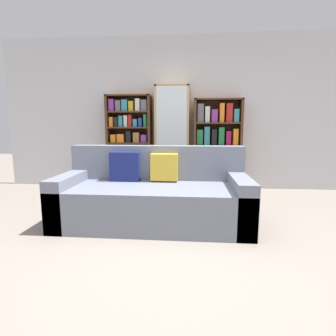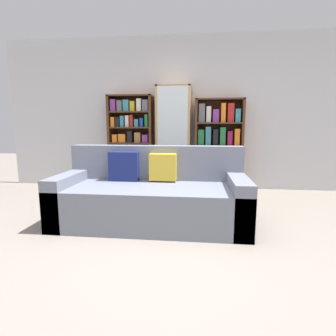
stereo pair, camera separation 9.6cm
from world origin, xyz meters
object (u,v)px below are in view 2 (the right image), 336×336
at_px(display_cabinet, 173,139).
at_px(wine_bottle, 194,195).
at_px(bookshelf_left, 131,143).
at_px(couch, 152,196).
at_px(bookshelf_right, 218,147).

bearing_deg(display_cabinet, wine_bottle, -68.70).
height_order(bookshelf_left, wine_bottle, bookshelf_left).
bearing_deg(bookshelf_left, wine_bottle, -40.84).
distance_m(couch, wine_bottle, 0.85).
bearing_deg(bookshelf_right, wine_bottle, -111.93).
height_order(bookshelf_right, wine_bottle, bookshelf_right).
distance_m(bookshelf_left, display_cabinet, 0.77).
bearing_deg(bookshelf_right, display_cabinet, -178.82).
height_order(couch, bookshelf_right, bookshelf_right).
relative_size(bookshelf_left, wine_bottle, 4.53).
height_order(display_cabinet, wine_bottle, display_cabinet).
distance_m(bookshelf_left, wine_bottle, 1.66).
bearing_deg(bookshelf_right, couch, -117.78).
xyz_separation_m(couch, wine_bottle, (0.48, 0.68, -0.15)).
relative_size(bookshelf_left, bookshelf_right, 1.05).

